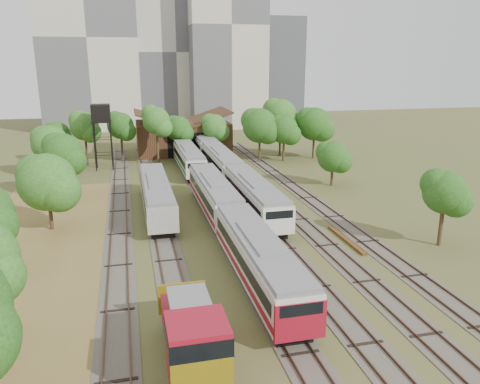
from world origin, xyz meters
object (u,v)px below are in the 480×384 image
object	(u,v)px
water_tower	(101,115)
railcar_red_set	(232,222)
shunter_locomotive	(193,339)
railcar_green_set	(221,163)

from	to	relation	value
water_tower	railcar_red_set	bearing A→B (deg)	-70.13
shunter_locomotive	railcar_green_set	bearing A→B (deg)	76.62
railcar_red_set	shunter_locomotive	size ratio (longest dim) A/B	4.27
railcar_green_set	water_tower	bearing A→B (deg)	150.49
railcar_green_set	water_tower	world-z (taller)	water_tower
railcar_red_set	water_tower	distance (m)	36.54
railcar_red_set	railcar_green_set	world-z (taller)	railcar_green_set
shunter_locomotive	water_tower	world-z (taller)	water_tower
railcar_red_set	shunter_locomotive	distance (m)	18.37
railcar_green_set	shunter_locomotive	size ratio (longest dim) A/B	6.43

